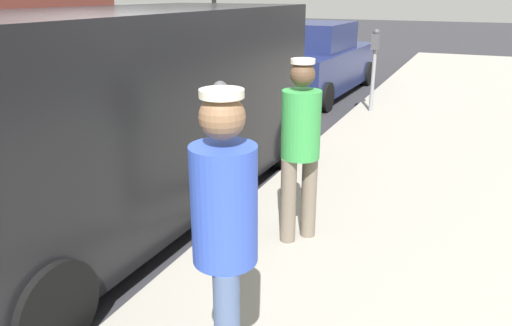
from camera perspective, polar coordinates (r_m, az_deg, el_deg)
ground_plane at (r=5.23m, az=-15.92°, el=-7.75°), size 80.00×80.00×0.00m
sidewalk_slab at (r=4.16m, az=26.16°, el=-15.50°), size 5.00×32.00×0.15m
parking_meter_near at (r=3.91m, az=-4.01°, el=2.41°), size 0.14×0.18×1.52m
parking_meter_far at (r=9.50m, az=13.60°, el=11.96°), size 0.14×0.18×1.52m
pedestrian_in_green at (r=4.28m, az=5.19°, el=2.56°), size 0.34×0.34×1.64m
pedestrian_in_blue at (r=2.55m, az=-3.64°, el=-7.92°), size 0.34×0.34×1.74m
parked_van at (r=5.32m, az=-14.65°, el=6.10°), size 2.20×5.23×2.15m
parked_sedan_ahead at (r=11.76m, az=6.61°, el=11.56°), size 2.08×4.46×1.65m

